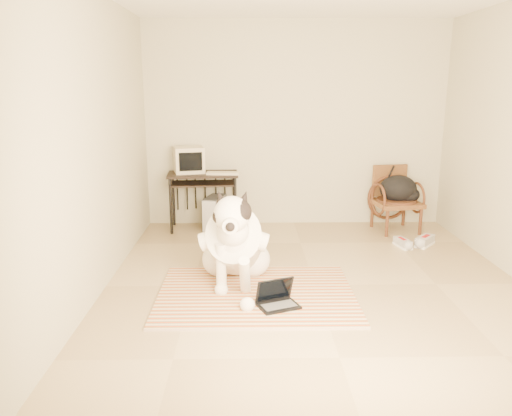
{
  "coord_description": "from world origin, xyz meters",
  "views": [
    {
      "loc": [
        -0.64,
        -4.46,
        1.86
      ],
      "look_at": [
        -0.56,
        0.13,
        0.73
      ],
      "focal_mm": 35.0,
      "sensor_mm": 36.0,
      "label": 1
    }
  ],
  "objects_px": {
    "laptop": "(277,299)",
    "crt_monitor": "(189,160)",
    "dog": "(235,244)",
    "backpack": "(400,190)",
    "rattan_chair": "(395,199)",
    "pc_tower": "(215,213)",
    "computer_desk": "(203,181)"
  },
  "relations": [
    {
      "from": "computer_desk",
      "to": "rattan_chair",
      "type": "xyz_separation_m",
      "value": [
        2.52,
        -0.08,
        -0.23
      ]
    },
    {
      "from": "laptop",
      "to": "pc_tower",
      "type": "distance_m",
      "value": 2.57
    },
    {
      "from": "computer_desk",
      "to": "backpack",
      "type": "xyz_separation_m",
      "value": [
        2.56,
        -0.13,
        -0.1
      ]
    },
    {
      "from": "computer_desk",
      "to": "rattan_chair",
      "type": "relative_size",
      "value": 1.11
    },
    {
      "from": "dog",
      "to": "pc_tower",
      "type": "distance_m",
      "value": 1.97
    },
    {
      "from": "laptop",
      "to": "backpack",
      "type": "xyz_separation_m",
      "value": [
        1.73,
        2.32,
        0.47
      ]
    },
    {
      "from": "dog",
      "to": "pc_tower",
      "type": "relative_size",
      "value": 2.86
    },
    {
      "from": "crt_monitor",
      "to": "rattan_chair",
      "type": "height_order",
      "value": "crt_monitor"
    },
    {
      "from": "crt_monitor",
      "to": "computer_desk",
      "type": "bearing_deg",
      "value": -20.05
    },
    {
      "from": "computer_desk",
      "to": "pc_tower",
      "type": "xyz_separation_m",
      "value": [
        0.14,
        0.02,
        -0.43
      ]
    },
    {
      "from": "computer_desk",
      "to": "dog",
      "type": "bearing_deg",
      "value": -76.45
    },
    {
      "from": "laptop",
      "to": "crt_monitor",
      "type": "height_order",
      "value": "crt_monitor"
    },
    {
      "from": "dog",
      "to": "rattan_chair",
      "type": "distance_m",
      "value": 2.75
    },
    {
      "from": "dog",
      "to": "crt_monitor",
      "type": "relative_size",
      "value": 3.17
    },
    {
      "from": "crt_monitor",
      "to": "pc_tower",
      "type": "height_order",
      "value": "crt_monitor"
    },
    {
      "from": "dog",
      "to": "computer_desk",
      "type": "distance_m",
      "value": 1.98
    },
    {
      "from": "laptop",
      "to": "crt_monitor",
      "type": "bearing_deg",
      "value": 111.94
    },
    {
      "from": "dog",
      "to": "backpack",
      "type": "distance_m",
      "value": 2.76
    },
    {
      "from": "dog",
      "to": "rattan_chair",
      "type": "height_order",
      "value": "dog"
    },
    {
      "from": "pc_tower",
      "to": "laptop",
      "type": "bearing_deg",
      "value": -74.45
    },
    {
      "from": "crt_monitor",
      "to": "pc_tower",
      "type": "bearing_deg",
      "value": -7.96
    },
    {
      "from": "laptop",
      "to": "rattan_chair",
      "type": "xyz_separation_m",
      "value": [
        1.69,
        2.37,
        0.34
      ]
    },
    {
      "from": "laptop",
      "to": "pc_tower",
      "type": "bearing_deg",
      "value": 105.55
    },
    {
      "from": "computer_desk",
      "to": "pc_tower",
      "type": "distance_m",
      "value": 0.45
    },
    {
      "from": "computer_desk",
      "to": "pc_tower",
      "type": "relative_size",
      "value": 1.88
    },
    {
      "from": "pc_tower",
      "to": "backpack",
      "type": "xyz_separation_m",
      "value": [
        2.42,
        -0.15,
        0.33
      ]
    },
    {
      "from": "laptop",
      "to": "rattan_chair",
      "type": "bearing_deg",
      "value": 54.51
    },
    {
      "from": "pc_tower",
      "to": "backpack",
      "type": "height_order",
      "value": "backpack"
    },
    {
      "from": "laptop",
      "to": "pc_tower",
      "type": "height_order",
      "value": "pc_tower"
    },
    {
      "from": "dog",
      "to": "pc_tower",
      "type": "xyz_separation_m",
      "value": [
        -0.32,
        1.93,
        -0.19
      ]
    },
    {
      "from": "rattan_chair",
      "to": "backpack",
      "type": "xyz_separation_m",
      "value": [
        0.04,
        -0.04,
        0.13
      ]
    },
    {
      "from": "backpack",
      "to": "pc_tower",
      "type": "bearing_deg",
      "value": 176.49
    }
  ]
}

